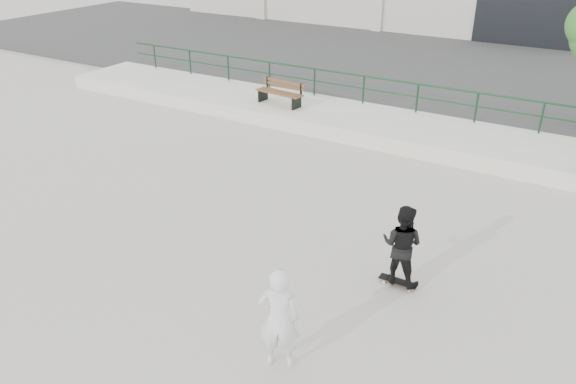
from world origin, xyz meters
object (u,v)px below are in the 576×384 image
Objects in this scene: seated_skater at (279,319)px; bench_left at (280,93)px; standing_skater at (402,245)px; skateboard at (398,282)px.

bench_left is at bearing -83.74° from seated_skater.
seated_skater is at bearing -52.03° from bench_left.
seated_skater is (6.50, -10.63, 0.01)m from bench_left.
standing_skater is at bearing -131.41° from seated_skater.
bench_left is 1.11× the size of standing_skater.
bench_left is at bearing 134.39° from skateboard.
seated_skater reaches higher than bench_left.
bench_left is 10.57m from standing_skater.
bench_left is 10.60m from skateboard.
standing_skater is (0.00, 0.00, 0.87)m from skateboard.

